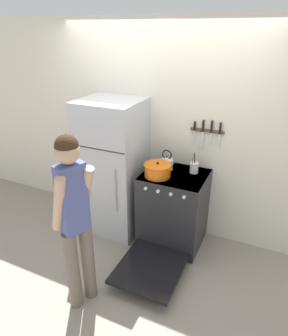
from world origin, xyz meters
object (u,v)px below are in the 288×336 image
at_px(refrigerator, 113,168).
at_px(utensil_jar, 194,167).
at_px(dutch_oven_pot, 158,170).
at_px(tea_kettle, 167,162).
at_px(stove_range, 172,211).
at_px(person, 75,216).

height_order(refrigerator, utensil_jar, refrigerator).
height_order(dutch_oven_pot, tea_kettle, tea_kettle).
relative_size(stove_range, tea_kettle, 6.02).
height_order(stove_range, dutch_oven_pot, dutch_oven_pot).
xyz_separation_m(refrigerator, tea_kettle, (0.65, 0.14, 0.15)).
height_order(refrigerator, dutch_oven_pot, refrigerator).
xyz_separation_m(tea_kettle, utensil_jar, (0.33, 0.01, -0.01)).
height_order(tea_kettle, person, person).
bearing_deg(refrigerator, dutch_oven_pot, -9.71).
distance_m(stove_range, utensil_jar, 0.58).
distance_m(refrigerator, tea_kettle, 0.68).
bearing_deg(tea_kettle, utensil_jar, 1.06).
relative_size(dutch_oven_pot, tea_kettle, 1.51).
relative_size(refrigerator, utensil_jar, 7.04).
relative_size(tea_kettle, utensil_jar, 0.94).
bearing_deg(refrigerator, tea_kettle, 12.26).
bearing_deg(utensil_jar, refrigerator, -171.45).
bearing_deg(tea_kettle, stove_range, -47.58).
height_order(stove_range, person, person).
bearing_deg(utensil_jar, tea_kettle, -178.94).
bearing_deg(utensil_jar, person, -115.76).
relative_size(stove_range, person, 0.80).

